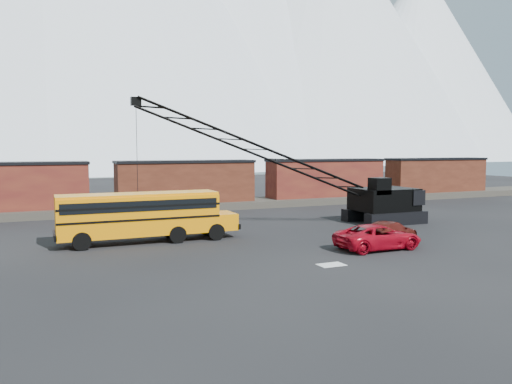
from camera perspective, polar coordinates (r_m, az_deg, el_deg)
ground at (r=29.61m, az=3.64°, el=-6.77°), size 160.00×160.00×0.00m
gravel_berm at (r=49.92m, az=-7.95°, el=-1.59°), size 120.00×5.00×0.70m
boxcar_west_near at (r=47.98m, az=-26.72°, el=0.56°), size 13.70×3.10×4.17m
boxcar_mid at (r=49.70m, az=-7.98°, el=1.18°), size 13.70×3.10×4.17m
boxcar_east_near at (r=56.12m, az=7.97°, el=1.61°), size 13.70×3.10×4.17m
boxcar_east_far at (r=65.89m, az=19.93°, el=1.85°), size 13.70×3.10×4.17m
snow_patch at (r=26.46m, az=8.60°, el=-8.22°), size 1.40×0.90×0.02m
school_bus at (r=32.85m, az=-12.62°, el=-2.54°), size 11.65×2.65×3.19m
red_pickup at (r=30.92m, az=13.78°, el=-4.99°), size 5.37×2.48×1.49m
maroon_suv at (r=32.96m, az=14.95°, el=-4.45°), size 5.35×3.88×1.44m
crawler_crane at (r=37.93m, az=1.43°, el=4.29°), size 22.67×5.37×9.83m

